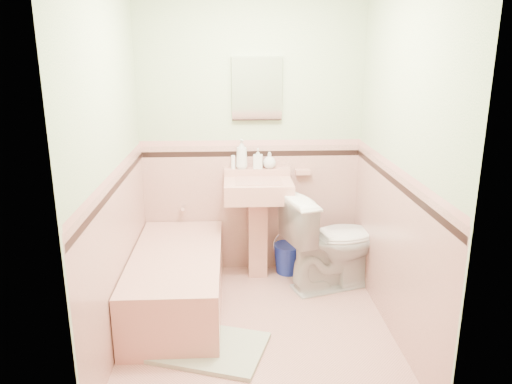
{
  "coord_description": "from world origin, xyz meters",
  "views": [
    {
      "loc": [
        -0.19,
        -3.34,
        2.04
      ],
      "look_at": [
        0.0,
        0.25,
        1.0
      ],
      "focal_mm": 34.93,
      "sensor_mm": 36.0,
      "label": 1
    }
  ],
  "objects_px": {
    "soap_bottle_mid": "(258,158)",
    "shoe": "(182,348)",
    "medicine_cabinet": "(257,89)",
    "soap_bottle_right": "(269,160)",
    "toilet": "(332,241)",
    "bucket": "(288,258)",
    "bathtub": "(177,283)",
    "sink": "(258,230)",
    "soap_bottle_left": "(242,154)"
  },
  "relations": [
    {
      "from": "soap_bottle_mid",
      "to": "shoe",
      "type": "bearing_deg",
      "value": -113.56
    },
    {
      "from": "medicine_cabinet",
      "to": "soap_bottle_mid",
      "type": "distance_m",
      "value": 0.62
    },
    {
      "from": "soap_bottle_right",
      "to": "toilet",
      "type": "relative_size",
      "value": 0.17
    },
    {
      "from": "soap_bottle_right",
      "to": "shoe",
      "type": "distance_m",
      "value": 1.85
    },
    {
      "from": "toilet",
      "to": "bucket",
      "type": "height_order",
      "value": "toilet"
    },
    {
      "from": "bathtub",
      "to": "soap_bottle_mid",
      "type": "xyz_separation_m",
      "value": [
        0.69,
        0.71,
        0.86
      ]
    },
    {
      "from": "medicine_cabinet",
      "to": "toilet",
      "type": "height_order",
      "value": "medicine_cabinet"
    },
    {
      "from": "sink",
      "to": "toilet",
      "type": "xyz_separation_m",
      "value": [
        0.63,
        -0.21,
        -0.04
      ]
    },
    {
      "from": "medicine_cabinet",
      "to": "soap_bottle_left",
      "type": "distance_m",
      "value": 0.59
    },
    {
      "from": "sink",
      "to": "bucket",
      "type": "xyz_separation_m",
      "value": [
        0.29,
        0.1,
        -0.33
      ]
    },
    {
      "from": "shoe",
      "to": "bucket",
      "type": "bearing_deg",
      "value": 53.83
    },
    {
      "from": "bathtub",
      "to": "soap_bottle_left",
      "type": "relative_size",
      "value": 5.61
    },
    {
      "from": "soap_bottle_left",
      "to": "medicine_cabinet",
      "type": "bearing_deg",
      "value": 12.31
    },
    {
      "from": "medicine_cabinet",
      "to": "bucket",
      "type": "bearing_deg",
      "value": -21.03
    },
    {
      "from": "shoe",
      "to": "sink",
      "type": "bearing_deg",
      "value": 61.79
    },
    {
      "from": "bucket",
      "to": "medicine_cabinet",
      "type": "bearing_deg",
      "value": 158.97
    },
    {
      "from": "bathtub",
      "to": "soap_bottle_right",
      "type": "height_order",
      "value": "soap_bottle_right"
    },
    {
      "from": "sink",
      "to": "soap_bottle_left",
      "type": "height_order",
      "value": "soap_bottle_left"
    },
    {
      "from": "soap_bottle_left",
      "to": "soap_bottle_right",
      "type": "xyz_separation_m",
      "value": [
        0.25,
        0.0,
        -0.06
      ]
    },
    {
      "from": "bathtub",
      "to": "medicine_cabinet",
      "type": "relative_size",
      "value": 2.74
    },
    {
      "from": "soap_bottle_mid",
      "to": "bucket",
      "type": "relative_size",
      "value": 0.66
    },
    {
      "from": "soap_bottle_left",
      "to": "bucket",
      "type": "bearing_deg",
      "value": -10.82
    },
    {
      "from": "shoe",
      "to": "bathtub",
      "type": "bearing_deg",
      "value": 95.58
    },
    {
      "from": "soap_bottle_mid",
      "to": "toilet",
      "type": "height_order",
      "value": "soap_bottle_mid"
    },
    {
      "from": "bucket",
      "to": "soap_bottle_right",
      "type": "bearing_deg",
      "value": 155.32
    },
    {
      "from": "soap_bottle_mid",
      "to": "bucket",
      "type": "bearing_deg",
      "value": -16.14
    },
    {
      "from": "soap_bottle_right",
      "to": "sink",
      "type": "bearing_deg",
      "value": -122.07
    },
    {
      "from": "soap_bottle_left",
      "to": "bucket",
      "type": "xyz_separation_m",
      "value": [
        0.43,
        -0.08,
        -0.99
      ]
    },
    {
      "from": "medicine_cabinet",
      "to": "soap_bottle_left",
      "type": "bearing_deg",
      "value": -167.69
    },
    {
      "from": "bathtub",
      "to": "sink",
      "type": "distance_m",
      "value": 0.9
    },
    {
      "from": "bathtub",
      "to": "soap_bottle_mid",
      "type": "height_order",
      "value": "soap_bottle_mid"
    },
    {
      "from": "shoe",
      "to": "soap_bottle_mid",
      "type": "bearing_deg",
      "value": 64.56
    },
    {
      "from": "bathtub",
      "to": "toilet",
      "type": "distance_m",
      "value": 1.37
    },
    {
      "from": "bathtub",
      "to": "toilet",
      "type": "relative_size",
      "value": 1.76
    },
    {
      "from": "medicine_cabinet",
      "to": "soap_bottle_right",
      "type": "height_order",
      "value": "medicine_cabinet"
    },
    {
      "from": "soap_bottle_right",
      "to": "shoe",
      "type": "bearing_deg",
      "value": -117.11
    },
    {
      "from": "medicine_cabinet",
      "to": "soap_bottle_left",
      "type": "xyz_separation_m",
      "value": [
        -0.14,
        -0.03,
        -0.57
      ]
    },
    {
      "from": "medicine_cabinet",
      "to": "soap_bottle_mid",
      "type": "xyz_separation_m",
      "value": [
        0.01,
        -0.03,
        -0.61
      ]
    },
    {
      "from": "toilet",
      "to": "soap_bottle_left",
      "type": "bearing_deg",
      "value": 45.71
    },
    {
      "from": "bucket",
      "to": "shoe",
      "type": "height_order",
      "value": "bucket"
    },
    {
      "from": "soap_bottle_left",
      "to": "soap_bottle_mid",
      "type": "xyz_separation_m",
      "value": [
        0.15,
        0.0,
        -0.04
      ]
    },
    {
      "from": "medicine_cabinet",
      "to": "soap_bottle_mid",
      "type": "height_order",
      "value": "medicine_cabinet"
    },
    {
      "from": "soap_bottle_right",
      "to": "bucket",
      "type": "height_order",
      "value": "soap_bottle_right"
    },
    {
      "from": "bucket",
      "to": "sink",
      "type": "bearing_deg",
      "value": -161.35
    },
    {
      "from": "soap_bottle_right",
      "to": "soap_bottle_mid",
      "type": "bearing_deg",
      "value": 180.0
    },
    {
      "from": "sink",
      "to": "soap_bottle_mid",
      "type": "height_order",
      "value": "soap_bottle_mid"
    },
    {
      "from": "soap_bottle_left",
      "to": "soap_bottle_mid",
      "type": "relative_size",
      "value": 1.47
    },
    {
      "from": "soap_bottle_mid",
      "to": "bucket",
      "type": "height_order",
      "value": "soap_bottle_mid"
    },
    {
      "from": "medicine_cabinet",
      "to": "bucket",
      "type": "xyz_separation_m",
      "value": [
        0.29,
        -0.11,
        -1.56
      ]
    },
    {
      "from": "soap_bottle_left",
      "to": "shoe",
      "type": "height_order",
      "value": "soap_bottle_left"
    }
  ]
}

